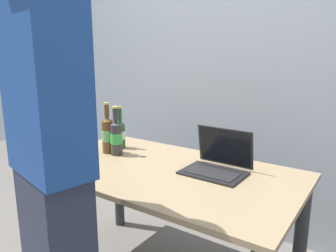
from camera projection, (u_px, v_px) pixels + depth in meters
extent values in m
cube|color=#9E8460|center=(163.00, 171.00, 1.82)|extent=(1.50, 0.85, 0.03)
cylinder|color=#2D2D30|center=(38.00, 222.00, 1.98)|extent=(0.07, 0.07, 0.70)
cylinder|color=#2D2D30|center=(119.00, 183.00, 2.57)|extent=(0.07, 0.07, 0.70)
cylinder|color=#2D2D30|center=(301.00, 238.00, 1.81)|extent=(0.07, 0.07, 0.70)
cube|color=black|center=(213.00, 173.00, 1.73)|extent=(0.33, 0.23, 0.01)
cube|color=#232326|center=(212.00, 173.00, 1.72)|extent=(0.28, 0.14, 0.00)
cube|color=black|center=(225.00, 147.00, 1.81)|extent=(0.33, 0.05, 0.22)
cube|color=black|center=(225.00, 147.00, 1.81)|extent=(0.30, 0.04, 0.20)
cylinder|color=#333333|center=(116.00, 140.00, 2.05)|extent=(0.07, 0.07, 0.19)
cone|color=#333333|center=(116.00, 123.00, 2.02)|extent=(0.07, 0.07, 0.03)
cylinder|color=#333333|center=(115.00, 114.00, 2.01)|extent=(0.04, 0.04, 0.08)
cylinder|color=#BFB74C|center=(115.00, 107.00, 2.00)|extent=(0.04, 0.04, 0.01)
cylinder|color=green|center=(116.00, 138.00, 2.04)|extent=(0.08, 0.08, 0.07)
cylinder|color=#1E5123|center=(121.00, 136.00, 2.20)|extent=(0.06, 0.06, 0.16)
cone|color=#1E5123|center=(120.00, 123.00, 2.18)|extent=(0.06, 0.06, 0.02)
cylinder|color=#1E5123|center=(120.00, 115.00, 2.16)|extent=(0.02, 0.02, 0.09)
cylinder|color=#BFB74C|center=(120.00, 107.00, 2.15)|extent=(0.03, 0.03, 0.01)
cylinder|color=silver|center=(120.00, 135.00, 2.19)|extent=(0.06, 0.06, 0.06)
cylinder|color=brown|center=(108.00, 137.00, 2.09)|extent=(0.07, 0.07, 0.21)
cone|color=brown|center=(107.00, 119.00, 2.06)|extent=(0.07, 0.07, 0.03)
cylinder|color=brown|center=(107.00, 111.00, 2.05)|extent=(0.03, 0.03, 0.08)
cylinder|color=#BFB74C|center=(106.00, 103.00, 2.04)|extent=(0.03, 0.03, 0.01)
cylinder|color=#6BAA63|center=(108.00, 135.00, 2.09)|extent=(0.07, 0.07, 0.07)
cube|color=#1E4793|center=(44.00, 84.00, 1.20)|extent=(0.42, 0.28, 0.70)
cube|color=#99A3AD|center=(232.00, 62.00, 2.42)|extent=(6.00, 0.10, 2.60)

